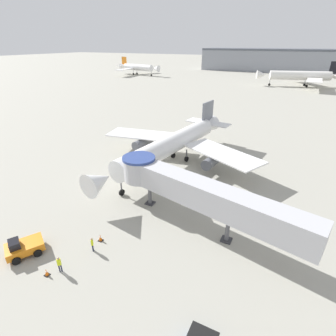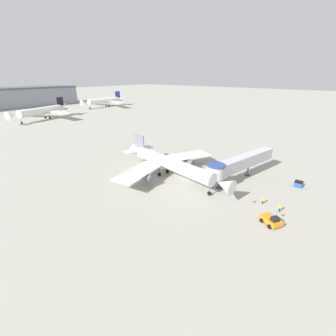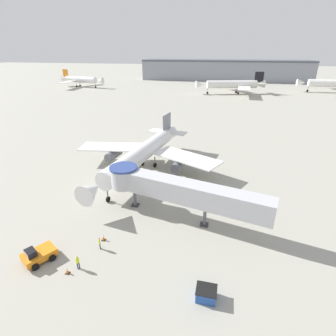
# 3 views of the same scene
# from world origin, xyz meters

# --- Properties ---
(ground_plane) EXTENTS (800.00, 800.00, 0.00)m
(ground_plane) POSITION_xyz_m (0.00, 0.00, 0.00)
(ground_plane) COLOR #9E9B8E
(main_airplane) EXTENTS (29.66, 32.45, 8.51)m
(main_airplane) POSITION_xyz_m (-2.26, 3.41, 3.63)
(main_airplane) COLOR white
(main_airplane) RESTS_ON ground_plane
(jet_bridge) EXTENTS (22.88, 7.94, 6.08)m
(jet_bridge) POSITION_xyz_m (6.63, -10.30, 4.40)
(jet_bridge) COLOR #B7B7BC
(jet_bridge) RESTS_ON ground_plane
(pushback_tug_orange) EXTENTS (3.55, 3.99, 1.83)m
(pushback_tug_orange) POSITION_xyz_m (-6.08, -22.12, 0.80)
(pushback_tug_orange) COLOR orange
(pushback_tug_orange) RESTS_ON ground_plane
(traffic_cone_near_nose) EXTENTS (0.48, 0.48, 0.78)m
(traffic_cone_near_nose) POSITION_xyz_m (-0.64, -17.33, 0.38)
(traffic_cone_near_nose) COLOR black
(traffic_cone_near_nose) RESTS_ON ground_plane
(traffic_cone_apron_front) EXTENTS (0.44, 0.44, 0.73)m
(traffic_cone_apron_front) POSITION_xyz_m (-1.94, -23.06, 0.35)
(traffic_cone_apron_front) COLOR black
(traffic_cone_apron_front) RESTS_ON ground_plane
(ground_crew_marshaller) EXTENTS (0.33, 0.36, 1.61)m
(ground_crew_marshaller) POSITION_xyz_m (-0.32, -18.84, 0.93)
(ground_crew_marshaller) COLOR #1E2338
(ground_crew_marshaller) RESTS_ON ground_plane
(ground_crew_wing_walker) EXTENTS (0.36, 0.36, 1.70)m
(ground_crew_wing_walker) POSITION_xyz_m (-1.15, -22.20, 0.98)
(ground_crew_wing_walker) COLOR #1E2338
(ground_crew_wing_walker) RESTS_ON ground_plane
(background_jet_black_tail) EXTENTS (36.38, 36.37, 11.06)m
(background_jet_black_tail) POSITION_xyz_m (13.05, 107.49, 4.84)
(background_jet_black_tail) COLOR white
(background_jet_black_tail) RESTS_ON ground_plane
(background_jet_orange_tail) EXTENTS (31.65, 32.88, 10.25)m
(background_jet_orange_tail) POSITION_xyz_m (-80.51, 113.58, 4.51)
(background_jet_orange_tail) COLOR white
(background_jet_orange_tail) RESTS_ON ground_plane
(terminal_building) EXTENTS (122.66, 25.15, 14.64)m
(terminal_building) POSITION_xyz_m (5.30, 175.00, 7.33)
(terminal_building) COLOR gray
(terminal_building) RESTS_ON ground_plane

